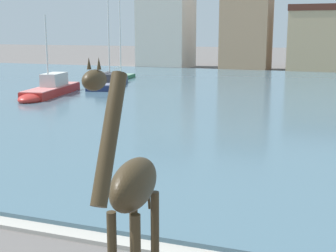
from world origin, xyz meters
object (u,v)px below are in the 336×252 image
(sailboat_red, at_px, (49,91))
(sailboat_green, at_px, (121,77))
(sailboat_navy, at_px, (110,83))
(giraffe_statue, at_px, (131,192))

(sailboat_red, relative_size, sailboat_green, 0.94)
(sailboat_navy, bearing_deg, sailboat_red, -99.75)
(giraffe_statue, distance_m, sailboat_navy, 36.00)
(sailboat_green, bearing_deg, sailboat_navy, -73.91)
(giraffe_statue, height_order, sailboat_navy, sailboat_navy)
(sailboat_red, xyz_separation_m, sailboat_green, (-0.45, 14.06, -0.24))
(sailboat_navy, distance_m, sailboat_green, 6.47)
(sailboat_navy, xyz_separation_m, sailboat_green, (-1.79, 6.22, -0.14))
(sailboat_red, bearing_deg, sailboat_green, 91.82)
(sailboat_red, relative_size, sailboat_navy, 0.95)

